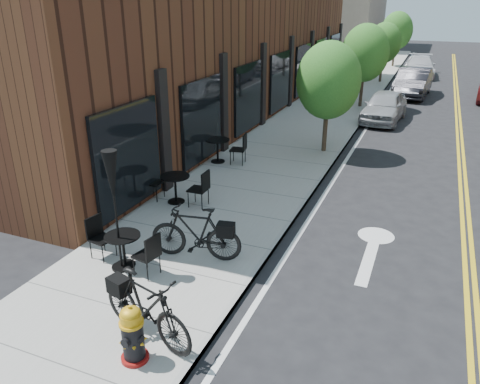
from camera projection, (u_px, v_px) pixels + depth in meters
The scene contains 17 objects.
ground at pixel (247, 291), 9.01m from camera, with size 120.00×120.00×0.00m, color black.
sidewalk_near at pixel (294, 141), 18.22m from camera, with size 4.00×70.00×0.12m, color #9E9B93.
building_near at pixel (229, 37), 21.88m from camera, with size 5.00×28.00×7.00m, color #4A2517.
tree_near_a at pixel (329, 81), 15.89m from camera, with size 2.20×2.20×3.81m.
tree_near_b at pixel (365, 53), 22.66m from camera, with size 2.30×2.30×3.98m.
tree_near_c at pixel (384, 43), 29.55m from camera, with size 2.10×2.10×3.67m.
tree_near_d at pixel (397, 31), 36.27m from camera, with size 2.40×2.40×4.11m.
fire_hydrant at pixel (133, 335), 6.99m from camera, with size 0.47×0.47×0.98m.
bicycle_left at pixel (196, 233), 9.72m from camera, with size 0.55×1.96×1.18m, color black.
bicycle_right at pixel (146, 308), 7.37m from camera, with size 0.56×1.98×1.19m, color black.
bistro_set_a at pixel (123, 246), 9.48m from camera, with size 1.72×0.85×0.91m.
bistro_set_b at pixel (175, 185), 12.44m from camera, with size 1.82×0.80×0.99m.
bistro_set_c at pixel (218, 147), 15.50m from camera, with size 1.92×0.92×1.01m.
patio_umbrella at pixel (113, 186), 8.87m from camera, with size 0.41×0.41×2.51m.
parked_car_a at pixel (384, 106), 21.05m from camera, with size 1.60×3.97×1.35m, color #9FA2A7.
parked_car_b at pixel (413, 82), 26.31m from camera, with size 1.64×4.71×1.55m, color black.
parked_car_c at pixel (420, 66), 32.92m from camera, with size 1.96×4.81×1.40m, color silver.
Camera 1 is at (2.77, -7.05, 5.25)m, focal length 35.00 mm.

